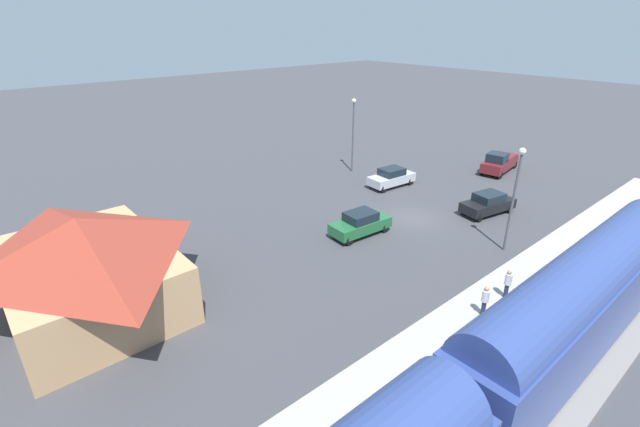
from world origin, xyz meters
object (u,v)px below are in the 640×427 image
Objects in this scene: sedan_green at (360,223)px; pickup_maroon at (499,162)px; pedestrian_on_platform at (508,282)px; sedan_silver at (391,177)px; pedestrian_waiting_far at (485,299)px; sedan_black at (488,203)px; light_pole_near_platform at (516,187)px; station_building at (85,262)px; light_pole_lot_center at (353,126)px.

pickup_maroon reaches higher than sedan_green.
sedan_silver is at bearing -29.85° from pedestrian_on_platform.
pickup_maroon reaches higher than pedestrian_waiting_far.
sedan_black is 1.03× the size of sedan_silver.
sedan_black is at bearing -49.49° from light_pole_near_platform.
sedan_black is at bearing -104.94° from station_building.
pickup_maroon is (-2.53, -37.59, -1.69)m from station_building.
pedestrian_waiting_far is at bearing 119.12° from sedan_black.
station_building is 37.72m from pickup_maroon.
sedan_silver is 6.63m from light_pole_lot_center.
station_building is 1.96× the size of pickup_maroon.
sedan_green and sedan_silver have the same top height.
pedestrian_on_platform is at bearing 124.33° from sedan_black.
sedan_green is at bearing -100.91° from station_building.
light_pole_near_platform is (-11.20, -22.61, 1.77)m from station_building.
sedan_black is at bearing -173.83° from sedan_silver.
sedan_silver is 12.16m from pickup_maroon.
pickup_maroon is at bearing -65.48° from sedan_black.
pedestrian_on_platform reaches higher than sedan_green.
station_building is at bearing 105.36° from light_pole_lot_center.
pedestrian_waiting_far reaches higher than sedan_black.
station_building is 2.32× the size of sedan_black.
light_pole_near_platform is 18.92m from light_pole_lot_center.
station_building is 20.51m from pedestrian_waiting_far.
pedestrian_on_platform reaches higher than sedan_black.
station_building reaches higher than pickup_maroon.
pedestrian_on_platform is at bearing -179.66° from sedan_green.
pickup_maroon is at bearing -59.94° from light_pole_near_platform.
sedan_silver is at bearing -15.57° from light_pole_near_platform.
pedestrian_on_platform is 0.30× the size of pickup_maroon.
sedan_green is at bearing 92.06° from pickup_maroon.
station_building is 2.38× the size of sedan_silver.
pedestrian_waiting_far is at bearing 168.23° from sedan_green.
sedan_green is at bearing -11.77° from pedestrian_waiting_far.
light_pole_near_platform reaches higher than sedan_black.
pedestrian_waiting_far is at bearing 117.09° from pickup_maroon.
sedan_green is at bearing 0.34° from pedestrian_on_platform.
pedestrian_on_platform is at bearing 119.62° from pickup_maroon.
pedestrian_waiting_far is 0.37× the size of sedan_green.
pedestrian_on_platform is 0.37× the size of sedan_silver.
light_pole_lot_center is (18.50, -3.98, 0.12)m from light_pole_near_platform.
pickup_maroon is (4.73, -10.37, 0.15)m from sedan_black.
light_pole_lot_center is at bearing -42.29° from sedan_green.
sedan_silver is (5.09, -9.27, 0.00)m from sedan_green.
sedan_green is 0.64× the size of light_pole_lot_center.
pickup_maroon is at bearing -131.76° from light_pole_lot_center.
sedan_green is (-3.27, -16.97, -1.84)m from station_building.
sedan_black is at bearing 114.52° from pickup_maroon.
sedan_green is 10.38m from light_pole_near_platform.
sedan_black is (-7.26, -27.22, -1.84)m from station_building.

